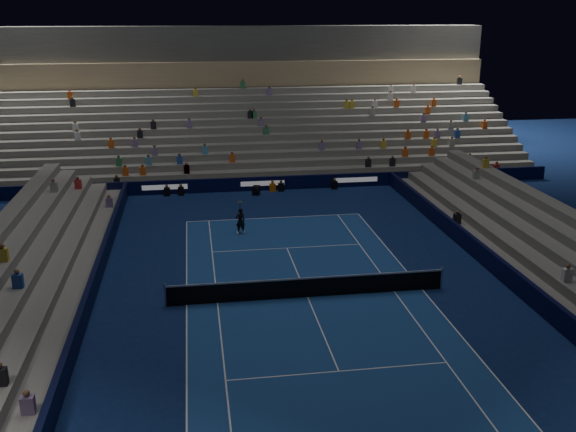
# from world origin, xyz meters

# --- Properties ---
(ground) EXTENTS (90.00, 90.00, 0.00)m
(ground) POSITION_xyz_m (0.00, 0.00, 0.00)
(ground) COLOR #0C1C49
(ground) RESTS_ON ground
(court_surface) EXTENTS (10.97, 23.77, 0.01)m
(court_surface) POSITION_xyz_m (0.00, 0.00, 0.01)
(court_surface) COLOR navy
(court_surface) RESTS_ON ground
(sponsor_barrier_far) EXTENTS (44.00, 0.25, 1.00)m
(sponsor_barrier_far) POSITION_xyz_m (0.00, 18.50, 0.50)
(sponsor_barrier_far) COLOR black
(sponsor_barrier_far) RESTS_ON ground
(sponsor_barrier_east) EXTENTS (0.25, 37.00, 1.00)m
(sponsor_barrier_east) POSITION_xyz_m (9.70, 0.00, 0.50)
(sponsor_barrier_east) COLOR black
(sponsor_barrier_east) RESTS_ON ground
(sponsor_barrier_west) EXTENTS (0.25, 37.00, 1.00)m
(sponsor_barrier_west) POSITION_xyz_m (-9.70, 0.00, 0.50)
(sponsor_barrier_west) COLOR black
(sponsor_barrier_west) RESTS_ON ground
(grandstand_main) EXTENTS (44.00, 15.20, 11.20)m
(grandstand_main) POSITION_xyz_m (0.00, 27.90, 3.38)
(grandstand_main) COLOR slate
(grandstand_main) RESTS_ON ground
(grandstand_east) EXTENTS (5.00, 37.00, 2.50)m
(grandstand_east) POSITION_xyz_m (13.17, 0.00, 0.92)
(grandstand_east) COLOR slate
(grandstand_east) RESTS_ON ground
(grandstand_west) EXTENTS (5.00, 37.00, 2.50)m
(grandstand_west) POSITION_xyz_m (-13.17, 0.00, 0.92)
(grandstand_west) COLOR slate
(grandstand_west) RESTS_ON ground
(tennis_net) EXTENTS (12.90, 0.10, 1.10)m
(tennis_net) POSITION_xyz_m (0.00, 0.00, 0.50)
(tennis_net) COLOR #B2B2B7
(tennis_net) RESTS_ON ground
(tennis_player) EXTENTS (0.65, 0.51, 1.56)m
(tennis_player) POSITION_xyz_m (-2.34, 9.23, 0.78)
(tennis_player) COLOR black
(tennis_player) RESTS_ON ground
(broadcast_camera) EXTENTS (0.65, 1.01, 0.63)m
(broadcast_camera) POSITION_xyz_m (-0.57, 17.37, 0.33)
(broadcast_camera) COLOR black
(broadcast_camera) RESTS_ON ground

